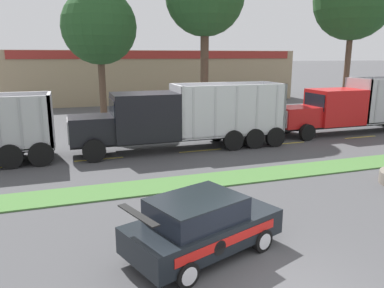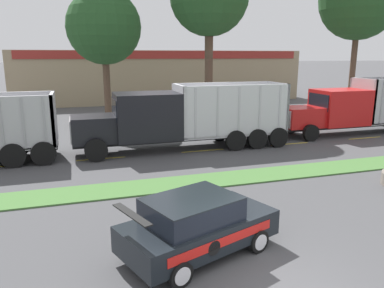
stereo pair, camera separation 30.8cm
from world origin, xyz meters
name	(u,v)px [view 2 (the right image)]	position (x,y,z in m)	size (l,w,h in m)	color
grass_verge	(180,183)	(0.00, 7.42, 0.03)	(120.00, 1.74, 0.06)	#477538
centre_line_4	(101,159)	(-2.77, 12.29, 0.00)	(2.40, 0.14, 0.01)	yellow
centre_line_5	(203,151)	(2.63, 12.29, 0.00)	(2.40, 0.14, 0.01)	yellow
centre_line_6	(290,144)	(8.03, 12.29, 0.00)	(2.40, 0.14, 0.01)	yellow
centre_line_7	(365,138)	(13.43, 12.29, 0.00)	(2.40, 0.14, 0.01)	yellow
dump_truck_lead	(167,120)	(0.83, 13.05, 1.67)	(11.74, 2.75, 3.54)	black
dump_truck_trail	(351,110)	(13.40, 13.74, 1.60)	(11.50, 2.63, 3.61)	black
rally_car	(197,225)	(-1.04, 2.06, 0.82)	(4.48, 3.17, 1.63)	black
store_building_backdrop	(157,75)	(5.79, 38.70, 2.79)	(31.49, 12.10, 5.57)	#9E896B
tree_behind_right	(104,19)	(-1.42, 23.08, 7.64)	(5.49, 5.49, 11.23)	brown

